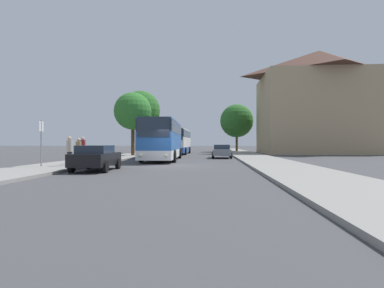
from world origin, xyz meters
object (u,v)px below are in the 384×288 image
parked_car_left_curb (96,157)px  tree_right_near (237,121)px  parked_car_right_near (222,151)px  tree_left_near (133,111)px  bus_stop_sign (41,138)px  pedestrian_waiting_far (83,149)px  bus_middle (179,141)px  pedestrian_waiting_near (70,151)px  bus_front (163,140)px  tree_left_far (141,110)px  pedestrian_walking_back (79,151)px

parked_car_left_curb → tree_right_near: bearing=71.1°
parked_car_right_near → tree_left_near: 11.28m
parked_car_left_curb → tree_left_near: size_ratio=0.56×
bus_stop_sign → pedestrian_waiting_far: bus_stop_sign is taller
parked_car_left_curb → bus_stop_sign: (-3.78, 1.06, 1.09)m
bus_middle → pedestrian_waiting_near: 24.20m
bus_stop_sign → pedestrian_waiting_near: (1.46, 0.57, -0.78)m
bus_middle → parked_car_left_curb: bus_middle is taller
bus_front → tree_left_far: bearing=107.5°
parked_car_left_curb → parked_car_right_near: parked_car_left_curb is taller
tree_right_near → tree_left_near: bearing=-124.1°
bus_stop_sign → bus_middle: bearing=77.2°
tree_left_far → parked_car_left_curb: bearing=-81.5°
bus_middle → parked_car_left_curb: bearing=-93.5°
pedestrian_waiting_far → tree_left_near: (0.26, 12.62, 4.07)m
parked_car_left_curb → pedestrian_waiting_near: bearing=142.3°
parked_car_left_curb → tree_left_near: tree_left_near is taller
bus_stop_sign → tree_right_near: bearing=68.0°
parked_car_right_near → tree_left_near: bearing=-14.4°
bus_stop_sign → pedestrian_waiting_far: size_ratio=1.50×
tree_left_near → bus_front: bearing=-56.9°
parked_car_left_curb → tree_left_far: 28.36m
tree_left_near → tree_right_near: bearing=55.9°
bus_middle → parked_car_right_near: (5.63, -10.90, -1.09)m
tree_left_far → tree_right_near: (14.89, 9.59, -0.90)m
bus_stop_sign → tree_left_far: tree_left_far is taller
parked_car_left_curb → parked_car_right_near: (7.39, 14.56, -0.02)m
pedestrian_waiting_far → tree_left_far: bearing=76.5°
tree_left_near → tree_left_far: size_ratio=0.78×
parked_car_left_curb → pedestrian_walking_back: bearing=124.9°
bus_middle → pedestrian_waiting_far: 21.25m
bus_stop_sign → tree_left_far: bearing=90.8°
pedestrian_waiting_far → pedestrian_walking_back: bearing=-92.8°
parked_car_left_curb → parked_car_right_near: size_ratio=0.96×
bus_front → bus_middle: bus_front is taller
tree_left_far → tree_right_near: 17.73m
bus_middle → parked_car_left_curb: size_ratio=2.76×
parked_car_right_near → tree_left_near: tree_left_near is taller
parked_car_left_curb → parked_car_right_near: 16.33m
bus_front → tree_left_near: (-4.60, 7.05, 3.31)m
bus_stop_sign → tree_right_near: size_ratio=0.33×
tree_left_far → pedestrian_waiting_near: bearing=-86.0°
parked_car_left_curb → pedestrian_waiting_near: 2.84m
parked_car_right_near → bus_stop_sign: (-11.17, -13.51, 1.11)m
pedestrian_waiting_near → pedestrian_walking_back: 1.61m
bus_front → bus_middle: 15.16m
tree_right_near → pedestrian_waiting_far: bearing=-112.8°
pedestrian_walking_back → tree_left_near: 14.73m
bus_middle → tree_left_near: (-4.36, -8.11, 3.33)m
tree_left_far → bus_front: bearing=-70.3°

